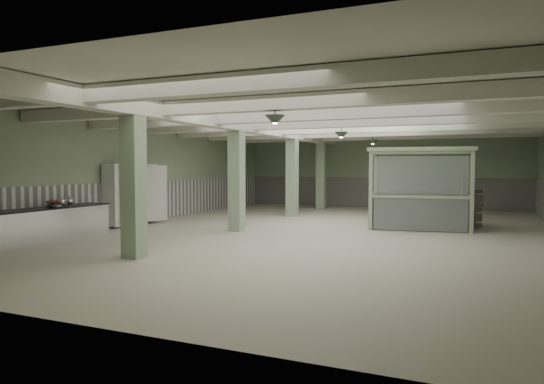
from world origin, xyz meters
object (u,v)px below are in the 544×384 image
at_px(guard_booth, 419,174).
at_px(filing_cabinet, 473,209).
at_px(prep_counter, 25,226).
at_px(walkin_cooler, 132,195).

xyz_separation_m(guard_booth, filing_cabinet, (1.70, 0.50, -1.15)).
distance_m(prep_counter, guard_booth, 12.22).
bearing_deg(filing_cabinet, prep_counter, -119.01).
bearing_deg(prep_counter, guard_booth, 40.30).
xyz_separation_m(prep_counter, filing_cabinet, (10.96, 8.35, 0.18)).
height_order(prep_counter, filing_cabinet, filing_cabinet).
bearing_deg(prep_counter, filing_cabinet, 37.32).
distance_m(prep_counter, filing_cabinet, 13.78).
xyz_separation_m(prep_counter, guard_booth, (9.26, 7.86, 1.33)).
height_order(walkin_cooler, guard_booth, guard_booth).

